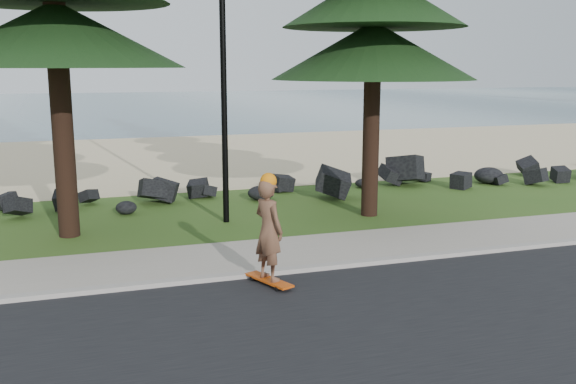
% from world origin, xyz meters
% --- Properties ---
extents(ground, '(160.00, 160.00, 0.00)m').
position_xyz_m(ground, '(0.00, 0.00, 0.00)').
color(ground, '#31541A').
rests_on(ground, ground).
extents(road, '(160.00, 7.00, 0.02)m').
position_xyz_m(road, '(0.00, -4.50, 0.01)').
color(road, black).
rests_on(road, ground).
extents(kerb, '(160.00, 0.20, 0.10)m').
position_xyz_m(kerb, '(0.00, -0.90, 0.05)').
color(kerb, '#A39A93').
rests_on(kerb, ground).
extents(sidewalk, '(160.00, 2.00, 0.08)m').
position_xyz_m(sidewalk, '(0.00, 0.20, 0.04)').
color(sidewalk, gray).
rests_on(sidewalk, ground).
extents(beach_sand, '(160.00, 15.00, 0.01)m').
position_xyz_m(beach_sand, '(0.00, 14.50, 0.01)').
color(beach_sand, beige).
rests_on(beach_sand, ground).
extents(ocean, '(160.00, 58.00, 0.01)m').
position_xyz_m(ocean, '(0.00, 51.00, 0.00)').
color(ocean, '#385D6B').
rests_on(ocean, ground).
extents(seawall_boulders, '(60.00, 2.40, 1.10)m').
position_xyz_m(seawall_boulders, '(0.00, 5.60, 0.00)').
color(seawall_boulders, black).
rests_on(seawall_boulders, ground).
extents(lamp_post, '(0.25, 0.14, 8.14)m').
position_xyz_m(lamp_post, '(0.00, 3.20, 4.13)').
color(lamp_post, black).
rests_on(lamp_post, ground).
extents(skateboarder, '(0.62, 1.04, 1.90)m').
position_xyz_m(skateboarder, '(-0.29, -1.40, 0.96)').
color(skateboarder, '#BA420A').
rests_on(skateboarder, ground).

